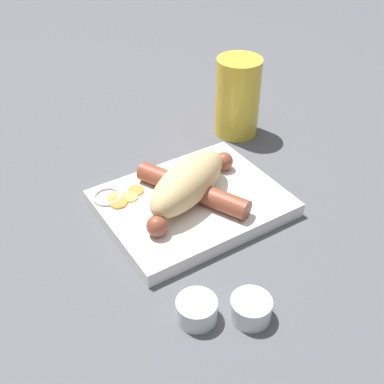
{
  "coord_description": "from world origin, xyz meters",
  "views": [
    {
      "loc": [
        -0.29,
        -0.45,
        0.45
      ],
      "look_at": [
        0.0,
        0.0,
        0.03
      ],
      "focal_mm": 45.0,
      "sensor_mm": 36.0,
      "label": 1
    }
  ],
  "objects_px": {
    "food_tray": "(192,203)",
    "drink_glass": "(237,97)",
    "bread_roll": "(187,181)",
    "condiment_cup_near": "(197,311)",
    "condiment_cup_far": "(251,310)",
    "sausage": "(193,191)"
  },
  "relations": [
    {
      "from": "bread_roll",
      "to": "condiment_cup_far",
      "type": "distance_m",
      "value": 0.21
    },
    {
      "from": "drink_glass",
      "to": "bread_roll",
      "type": "bearing_deg",
      "value": -143.73
    },
    {
      "from": "sausage",
      "to": "bread_roll",
      "type": "bearing_deg",
      "value": 142.07
    },
    {
      "from": "food_tray",
      "to": "bread_roll",
      "type": "distance_m",
      "value": 0.04
    },
    {
      "from": "sausage",
      "to": "condiment_cup_far",
      "type": "distance_m",
      "value": 0.2
    },
    {
      "from": "condiment_cup_far",
      "to": "food_tray",
      "type": "bearing_deg",
      "value": 76.44
    },
    {
      "from": "sausage",
      "to": "drink_glass",
      "type": "distance_m",
      "value": 0.24
    },
    {
      "from": "bread_roll",
      "to": "drink_glass",
      "type": "xyz_separation_m",
      "value": [
        0.19,
        0.14,
        0.02
      ]
    },
    {
      "from": "food_tray",
      "to": "bread_roll",
      "type": "bearing_deg",
      "value": 161.43
    },
    {
      "from": "food_tray",
      "to": "sausage",
      "type": "bearing_deg",
      "value": -87.6
    },
    {
      "from": "food_tray",
      "to": "sausage",
      "type": "height_order",
      "value": "sausage"
    },
    {
      "from": "food_tray",
      "to": "drink_glass",
      "type": "height_order",
      "value": "drink_glass"
    },
    {
      "from": "condiment_cup_near",
      "to": "drink_glass",
      "type": "relative_size",
      "value": 0.34
    },
    {
      "from": "sausage",
      "to": "condiment_cup_near",
      "type": "relative_size",
      "value": 3.98
    },
    {
      "from": "food_tray",
      "to": "drink_glass",
      "type": "bearing_deg",
      "value": 37.74
    },
    {
      "from": "bread_roll",
      "to": "condiment_cup_near",
      "type": "xyz_separation_m",
      "value": [
        -0.09,
        -0.17,
        -0.04
      ]
    },
    {
      "from": "food_tray",
      "to": "drink_glass",
      "type": "distance_m",
      "value": 0.24
    },
    {
      "from": "food_tray",
      "to": "condiment_cup_near",
      "type": "bearing_deg",
      "value": -121.04
    },
    {
      "from": "sausage",
      "to": "drink_glass",
      "type": "xyz_separation_m",
      "value": [
        0.18,
        0.15,
        0.03
      ]
    },
    {
      "from": "drink_glass",
      "to": "condiment_cup_near",
      "type": "bearing_deg",
      "value": -132.66
    },
    {
      "from": "condiment_cup_near",
      "to": "condiment_cup_far",
      "type": "relative_size",
      "value": 1.0
    },
    {
      "from": "bread_roll",
      "to": "condiment_cup_near",
      "type": "height_order",
      "value": "bread_roll"
    }
  ]
}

